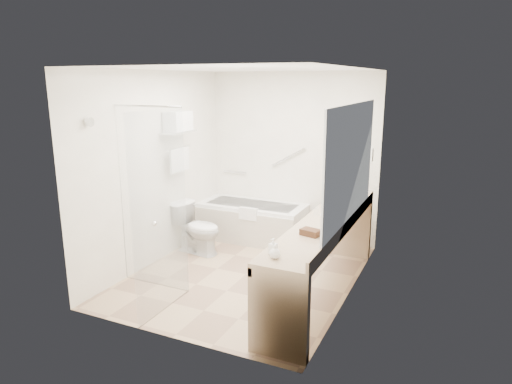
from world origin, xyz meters
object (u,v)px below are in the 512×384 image
at_px(water_bottle_left, 339,190).
at_px(vanity_counter, 323,242).
at_px(bathtub, 252,221).
at_px(amenity_basket, 311,232).
at_px(toilet, 198,229).

bearing_deg(water_bottle_left, vanity_counter, -82.93).
height_order(bathtub, amenity_basket, amenity_basket).
height_order(bathtub, toilet, toilet).
bearing_deg(amenity_basket, toilet, 153.46).
bearing_deg(water_bottle_left, amenity_basket, -85.18).
xyz_separation_m(bathtub, amenity_basket, (1.51, -1.82, 0.61)).
bearing_deg(water_bottle_left, bathtub, 172.96).
height_order(amenity_basket, water_bottle_left, water_bottle_left).
height_order(vanity_counter, amenity_basket, vanity_counter).
height_order(bathtub, water_bottle_left, water_bottle_left).
height_order(bathtub, vanity_counter, vanity_counter).
height_order(vanity_counter, toilet, vanity_counter).
xyz_separation_m(vanity_counter, amenity_basket, (-0.01, -0.43, 0.24)).
bearing_deg(bathtub, amenity_basket, -50.23).
bearing_deg(vanity_counter, water_bottle_left, 97.07).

